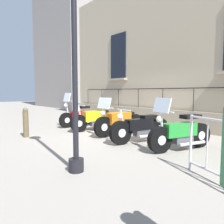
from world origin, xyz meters
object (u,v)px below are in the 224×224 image
at_px(motorcycle_green, 180,133).
at_px(lamppost, 74,27).
at_px(motorcycle_black, 141,128).
at_px(bollard, 26,122).
at_px(motorcycle_red, 79,116).
at_px(motorcycle_orange, 119,121).
at_px(motorcycle_yellow, 95,119).

relative_size(motorcycle_green, lamppost, 0.44).
relative_size(motorcycle_black, bollard, 2.17).
height_order(motorcycle_black, motorcycle_green, motorcycle_green).
distance_m(motorcycle_red, motorcycle_black, 3.70).
relative_size(motorcycle_orange, bollard, 2.19).
bearing_deg(motorcycle_red, motorcycle_yellow, 87.11).
height_order(motorcycle_yellow, lamppost, lamppost).
bearing_deg(lamppost, motorcycle_black, -161.94).
distance_m(motorcycle_red, motorcycle_yellow, 1.25).
bearing_deg(motorcycle_black, motorcycle_red, -92.88).
distance_m(motorcycle_green, bollard, 4.80).
xyz_separation_m(motorcycle_yellow, motorcycle_orange, (-0.10, 1.27, 0.03)).
relative_size(lamppost, bollard, 4.55).
xyz_separation_m(motorcycle_orange, motorcycle_green, (0.15, 2.46, -0.03)).
bearing_deg(bollard, motorcycle_yellow, 170.14).
relative_size(motorcycle_black, motorcycle_green, 1.08).
height_order(motorcycle_red, motorcycle_green, motorcycle_red).
height_order(motorcycle_green, bollard, motorcycle_green).
xyz_separation_m(motorcycle_red, lamppost, (2.92, 4.59, 2.18)).
distance_m(lamppost, bollard, 4.34).
bearing_deg(motorcycle_red, lamppost, 57.54).
height_order(lamppost, bollard, lamppost).
height_order(motorcycle_orange, motorcycle_black, motorcycle_orange).
height_order(motorcycle_black, lamppost, lamppost).
relative_size(motorcycle_red, motorcycle_orange, 0.89).
bearing_deg(motorcycle_orange, bollard, -33.51).
bearing_deg(motorcycle_green, bollard, -59.85).
height_order(motorcycle_orange, motorcycle_green, motorcycle_green).
bearing_deg(lamppost, bollard, -95.85).
bearing_deg(lamppost, motorcycle_green, 172.05).
bearing_deg(motorcycle_orange, lamppost, 34.98).
bearing_deg(bollard, lamppost, 84.15).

